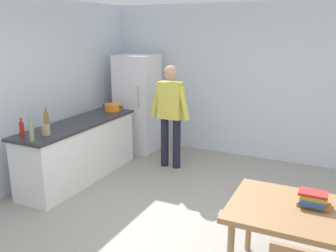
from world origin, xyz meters
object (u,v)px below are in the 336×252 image
object	(u,v)px
cooking_pot	(113,107)
bottle_vinegar_tall	(31,131)
book_stack	(313,199)
person	(171,110)
bottle_sauce_red	(22,129)
refrigerator	(137,104)
utensil_jar	(46,129)
dining_table	(312,220)
bottle_oil_amber	(46,119)

from	to	relation	value
cooking_pot	bottle_vinegar_tall	world-z (taller)	bottle_vinegar_tall
cooking_pot	book_stack	size ratio (longest dim) A/B	1.44
person	book_stack	xyz separation A→B (m)	(2.34, -2.03, -0.17)
bottle_sauce_red	refrigerator	bearing A→B (deg)	83.52
bottle_vinegar_tall	utensil_jar	bearing A→B (deg)	101.10
person	cooking_pot	world-z (taller)	person
bottle_sauce_red	dining_table	bearing A→B (deg)	-3.46
utensil_jar	bottle_oil_amber	bearing A→B (deg)	132.50
dining_table	bottle_oil_amber	size ratio (longest dim) A/B	5.00
dining_table	cooking_pot	bearing A→B (deg)	149.45
bottle_oil_amber	dining_table	bearing A→B (deg)	-10.67
dining_table	cooking_pot	size ratio (longest dim) A/B	3.50
refrigerator	bottle_sauce_red	bearing A→B (deg)	-96.48
person	book_stack	distance (m)	3.10
utensil_jar	book_stack	bearing A→B (deg)	-4.61
cooking_pot	utensil_jar	world-z (taller)	utensil_jar
cooking_pot	bottle_sauce_red	xyz separation A→B (m)	(-0.21, -1.77, 0.04)
refrigerator	utensil_jar	distance (m)	2.32
person	bottle_sauce_red	distance (m)	2.29
cooking_pot	bottle_oil_amber	distance (m)	1.33
refrigerator	utensil_jar	bearing A→B (deg)	-90.71
utensil_jar	dining_table	bearing A→B (deg)	-6.52
refrigerator	utensil_jar	size ratio (longest dim) A/B	5.62
refrigerator	dining_table	distance (m)	4.27
utensil_jar	book_stack	world-z (taller)	utensil_jar
refrigerator	cooking_pot	world-z (taller)	refrigerator
bottle_vinegar_tall	person	bearing A→B (deg)	65.94
refrigerator	person	size ratio (longest dim) A/B	1.06
bottle_sauce_red	cooking_pot	bearing A→B (deg)	83.11
person	bottle_oil_amber	world-z (taller)	person
dining_table	bottle_sauce_red	world-z (taller)	bottle_sauce_red
cooking_pot	book_stack	distance (m)	3.85
refrigerator	person	xyz separation A→B (m)	(0.95, -0.55, 0.08)
cooking_pot	bottle_sauce_red	world-z (taller)	bottle_sauce_red
cooking_pot	book_stack	xyz separation A→B (m)	(3.36, -1.87, -0.15)
bottle_vinegar_tall	bottle_sauce_red	bearing A→B (deg)	156.90
person	bottle_vinegar_tall	size ratio (longest dim) A/B	5.31
refrigerator	cooking_pot	size ratio (longest dim) A/B	4.50
person	cooking_pot	xyz separation A→B (m)	(-1.02, -0.16, -0.02)
bottle_sauce_red	bottle_vinegar_tall	bearing A→B (deg)	-23.10
utensil_jar	bottle_sauce_red	world-z (taller)	utensil_jar
dining_table	utensil_jar	bearing A→B (deg)	173.48
refrigerator	dining_table	bearing A→B (deg)	-39.29
refrigerator	dining_table	size ratio (longest dim) A/B	1.29
person	cooking_pot	distance (m)	1.03
refrigerator	bottle_oil_amber	bearing A→B (deg)	-98.50
dining_table	book_stack	distance (m)	0.18
bottle_sauce_red	bottle_vinegar_tall	size ratio (longest dim) A/B	0.75
refrigerator	person	world-z (taller)	refrigerator
bottle_vinegar_tall	book_stack	xyz separation A→B (m)	(3.26, 0.03, -0.22)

